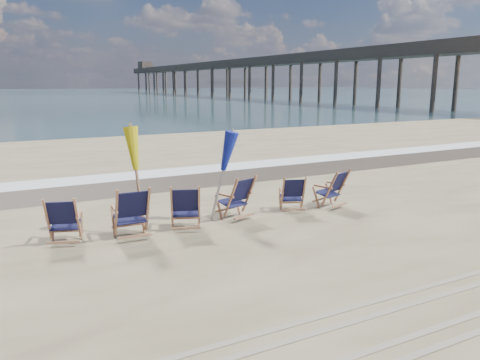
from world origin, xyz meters
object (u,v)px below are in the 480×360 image
at_px(beach_chair_2, 199,207).
at_px(fishing_pier, 242,74).
at_px(beach_chair_4, 304,194).
at_px(umbrella_blue, 220,154).
at_px(beach_chair_3, 249,195).
at_px(beach_chair_0, 78,220).
at_px(beach_chair_5, 342,187).
at_px(umbrella_yellow, 137,154).
at_px(beach_chair_1, 148,211).

distance_m(beach_chair_2, fishing_pier, 82.14).
relative_size(beach_chair_4, umbrella_blue, 0.44).
bearing_deg(beach_chair_3, beach_chair_0, -14.84).
distance_m(beach_chair_2, beach_chair_4, 2.72).
distance_m(beach_chair_5, fishing_pier, 80.21).
height_order(beach_chair_0, umbrella_blue, umbrella_blue).
bearing_deg(beach_chair_2, beach_chair_5, -156.56).
relative_size(beach_chair_2, beach_chair_4, 1.12).
bearing_deg(umbrella_yellow, beach_chair_0, -174.64).
bearing_deg(umbrella_blue, umbrella_yellow, -177.46).
distance_m(beach_chair_1, fishing_pier, 82.61).
bearing_deg(umbrella_yellow, fishing_pier, 60.71).
distance_m(beach_chair_0, beach_chair_1, 1.30).
xyz_separation_m(beach_chair_3, umbrella_blue, (-0.68, 0.07, 0.97)).
bearing_deg(fishing_pier, beach_chair_2, -118.47).
relative_size(beach_chair_5, umbrella_yellow, 0.45).
height_order(beach_chair_2, fishing_pier, fishing_pier).
bearing_deg(beach_chair_4, beach_chair_3, 13.01).
relative_size(beach_chair_2, umbrella_blue, 0.50).
bearing_deg(beach_chair_2, beach_chair_0, 14.14).
distance_m(beach_chair_3, beach_chair_4, 1.34).
bearing_deg(beach_chair_0, umbrella_yellow, -156.98).
height_order(beach_chair_0, fishing_pier, fishing_pier).
bearing_deg(beach_chair_3, beach_chair_5, 158.41).
distance_m(beach_chair_4, umbrella_yellow, 4.02).
height_order(beach_chair_1, umbrella_blue, umbrella_blue).
bearing_deg(beach_chair_5, fishing_pier, -133.17).
relative_size(umbrella_yellow, fishing_pier, 0.02).
distance_m(beach_chair_1, beach_chair_4, 3.77).
bearing_deg(beach_chair_4, beach_chair_5, -157.03).
relative_size(beach_chair_0, fishing_pier, 0.01).
relative_size(beach_chair_1, beach_chair_3, 1.06).
bearing_deg(beach_chair_5, beach_chair_2, -14.40).
distance_m(beach_chair_0, beach_chair_3, 3.72).
bearing_deg(beach_chair_3, umbrella_yellow, -16.51).
bearing_deg(beach_chair_0, beach_chair_2, -168.96).
relative_size(beach_chair_0, beach_chair_3, 0.94).
height_order(beach_chair_3, beach_chair_5, beach_chair_3).
xyz_separation_m(beach_chair_4, fishing_pier, (36.39, 71.94, 4.21)).
bearing_deg(beach_chair_3, beach_chair_1, -8.40).
height_order(beach_chair_0, beach_chair_3, beach_chair_3).
bearing_deg(beach_chair_5, umbrella_yellow, -19.40).
xyz_separation_m(umbrella_yellow, fishing_pier, (40.24, 71.73, 3.03)).
bearing_deg(umbrella_blue, beach_chair_4, -8.35).
height_order(beach_chair_0, beach_chair_4, beach_chair_0).
xyz_separation_m(beach_chair_2, umbrella_blue, (0.71, 0.47, 0.98)).
xyz_separation_m(umbrella_yellow, umbrella_blue, (1.84, 0.08, -0.14)).
height_order(beach_chair_4, umbrella_blue, umbrella_blue).
height_order(beach_chair_5, fishing_pier, fishing_pier).
height_order(beach_chair_1, fishing_pier, fishing_pier).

